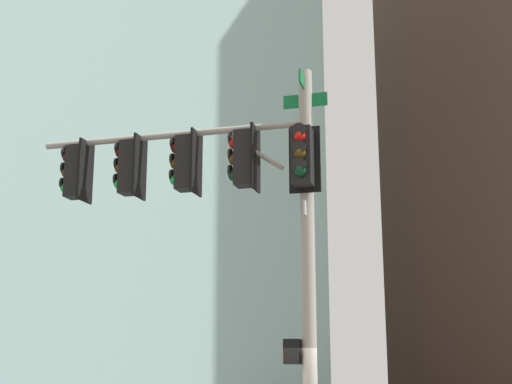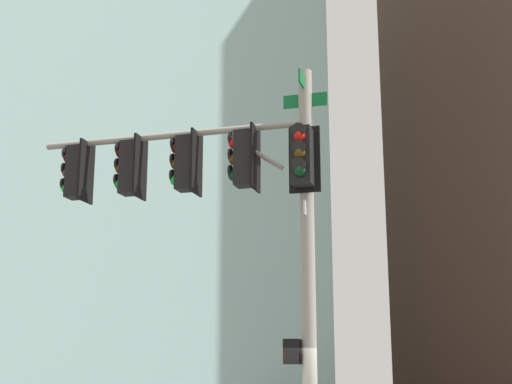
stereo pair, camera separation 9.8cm
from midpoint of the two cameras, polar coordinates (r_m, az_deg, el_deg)
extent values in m
cylinder|color=#9E998C|center=(12.43, 4.24, -6.50)|extent=(0.24, 0.24, 7.31)
cylinder|color=#9E998C|center=(13.76, -6.37, 4.33)|extent=(3.44, 3.88, 0.12)
cylinder|color=#9E998C|center=(13.11, 0.16, 3.09)|extent=(0.75, 0.83, 0.75)
cube|color=#0F6B33|center=(13.29, 3.98, 8.22)|extent=(0.71, 0.63, 0.24)
cube|color=#0F6B33|center=(13.18, 4.00, 7.01)|extent=(0.54, 0.61, 0.24)
cube|color=white|center=(12.62, 4.15, -1.35)|extent=(0.36, 0.32, 0.24)
cube|color=black|center=(13.13, -0.63, 2.57)|extent=(0.48, 0.48, 1.00)
cube|color=black|center=(13.08, 0.16, 2.63)|extent=(0.43, 0.39, 1.16)
sphere|color=red|center=(13.28, -1.48, 3.74)|extent=(0.20, 0.20, 0.20)
cylinder|color=black|center=(13.32, -1.75, 4.08)|extent=(0.20, 0.18, 0.23)
sphere|color=#4C330A|center=(13.19, -1.49, 2.50)|extent=(0.20, 0.20, 0.20)
cylinder|color=black|center=(13.23, -1.76, 2.85)|extent=(0.20, 0.18, 0.23)
sphere|color=#0A3819|center=(13.11, -1.50, 1.24)|extent=(0.20, 0.20, 0.20)
cylinder|color=black|center=(13.15, -1.76, 1.59)|extent=(0.20, 0.18, 0.23)
cube|color=black|center=(13.48, -5.13, 2.19)|extent=(0.48, 0.48, 1.00)
cube|color=black|center=(13.41, -4.37, 2.26)|extent=(0.43, 0.39, 1.16)
sphere|color=#470A07|center=(13.64, -5.91, 3.34)|extent=(0.20, 0.20, 0.20)
cylinder|color=black|center=(13.69, -6.15, 3.67)|extent=(0.20, 0.18, 0.23)
sphere|color=#4C330A|center=(13.55, -5.94, 2.12)|extent=(0.20, 0.20, 0.20)
cylinder|color=black|center=(13.60, -6.19, 2.47)|extent=(0.20, 0.18, 0.23)
sphere|color=green|center=(13.47, -5.97, 0.90)|extent=(0.20, 0.20, 0.20)
cylinder|color=black|center=(13.52, -6.22, 1.24)|extent=(0.20, 0.18, 0.23)
cube|color=black|center=(13.90, -9.38, 1.83)|extent=(0.48, 0.48, 1.00)
cube|color=black|center=(13.82, -8.66, 1.89)|extent=(0.43, 0.39, 1.16)
sphere|color=#470A07|center=(14.07, -10.08, 2.94)|extent=(0.20, 0.20, 0.20)
cylinder|color=black|center=(14.13, -10.31, 3.26)|extent=(0.20, 0.18, 0.23)
sphere|color=#4C330A|center=(13.99, -10.14, 1.76)|extent=(0.20, 0.20, 0.20)
cylinder|color=black|center=(14.04, -10.36, 2.09)|extent=(0.20, 0.18, 0.23)
sphere|color=green|center=(13.91, -10.19, 0.57)|extent=(0.20, 0.20, 0.20)
cylinder|color=black|center=(13.96, -10.41, 0.91)|extent=(0.20, 0.18, 0.23)
cube|color=black|center=(14.40, -13.35, 1.47)|extent=(0.48, 0.48, 1.00)
cube|color=black|center=(14.31, -12.68, 1.53)|extent=(0.43, 0.39, 1.16)
sphere|color=#470A07|center=(14.58, -13.99, 2.55)|extent=(0.20, 0.20, 0.20)
cylinder|color=black|center=(14.63, -14.19, 2.87)|extent=(0.20, 0.18, 0.23)
sphere|color=#4C330A|center=(14.50, -14.05, 1.41)|extent=(0.20, 0.20, 0.20)
cylinder|color=black|center=(14.55, -14.26, 1.73)|extent=(0.20, 0.18, 0.23)
sphere|color=green|center=(14.43, -14.12, 0.26)|extent=(0.20, 0.20, 0.20)
cylinder|color=black|center=(14.48, -14.33, 0.59)|extent=(0.20, 0.18, 0.23)
cube|color=black|center=(12.53, 3.78, 2.73)|extent=(0.48, 0.48, 1.00)
cube|color=black|center=(12.71, 3.96, 2.50)|extent=(0.39, 0.43, 1.16)
sphere|color=red|center=(12.43, 3.55, 4.32)|extent=(0.20, 0.20, 0.20)
cylinder|color=black|center=(12.39, 3.48, 4.80)|extent=(0.18, 0.20, 0.23)
sphere|color=#4C330A|center=(12.34, 3.57, 2.99)|extent=(0.20, 0.20, 0.20)
cylinder|color=black|center=(12.30, 3.50, 3.48)|extent=(0.18, 0.20, 0.23)
sphere|color=#0A3819|center=(12.25, 3.60, 1.65)|extent=(0.20, 0.20, 0.20)
cylinder|color=black|center=(12.22, 3.52, 2.13)|extent=(0.18, 0.20, 0.23)
cube|color=black|center=(12.40, 3.09, -12.12)|extent=(0.44, 0.43, 0.40)
cube|color=#EA5914|center=(12.43, 2.46, -12.13)|extent=(0.20, 0.18, 0.28)
cube|color=brown|center=(55.27, -12.87, 5.15)|extent=(22.95, 19.46, 39.32)
cube|color=#845B47|center=(73.84, -17.74, 1.46)|extent=(20.25, 14.43, 41.24)
camera|label=1|loc=(0.05, -89.78, -0.05)|focal=52.22mm
camera|label=2|loc=(0.05, 90.22, 0.05)|focal=52.22mm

